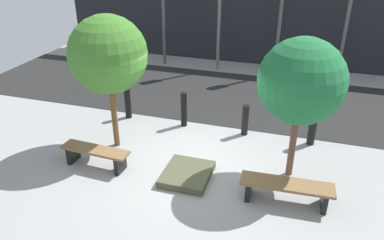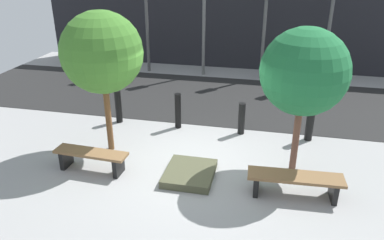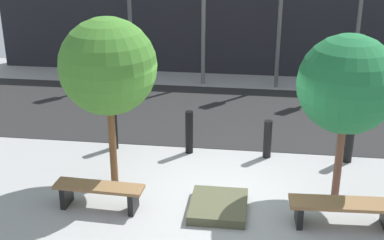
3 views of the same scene
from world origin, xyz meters
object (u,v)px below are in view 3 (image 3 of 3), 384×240
at_px(bollard_left, 189,132).
at_px(traffic_light_mid_east, 281,3).
at_px(bollard_far_left, 114,129).
at_px(planter_bed, 218,206).
at_px(tree_behind_left_bench, 108,67).
at_px(bollard_right, 349,140).
at_px(bollard_center, 268,139).
at_px(tree_behind_right_bench, 347,85).
at_px(bench_right, 343,209).
at_px(bench_left, 99,192).

xyz_separation_m(bollard_left, traffic_light_mid_east, (1.99, 4.96, 2.05)).
bearing_deg(bollard_far_left, planter_bed, -42.39).
bearing_deg(tree_behind_left_bench, bollard_right, 18.04).
bearing_deg(bollard_center, tree_behind_left_bench, -152.92).
relative_size(planter_bed, tree_behind_right_bench, 0.37).
relative_size(planter_bed, bollard_center, 1.36).
relative_size(planter_bed, traffic_light_mid_east, 0.32).
xyz_separation_m(tree_behind_right_bench, bollard_center, (-1.30, 1.55, -1.81)).
bearing_deg(tree_behind_left_bench, bollard_far_left, 105.42).
bearing_deg(bench_right, bench_left, 177.17).
relative_size(bench_right, bollard_far_left, 2.01).
relative_size(bench_left, tree_behind_right_bench, 0.53).
xyz_separation_m(planter_bed, traffic_light_mid_east, (1.12, 7.32, 2.46)).
height_order(bench_left, tree_behind_right_bench, tree_behind_right_bench).
bearing_deg(traffic_light_mid_east, bollard_right, -73.49).
distance_m(planter_bed, bollard_center, 2.54).
xyz_separation_m(planter_bed, bollard_right, (2.59, 2.37, 0.42)).
distance_m(bench_left, bollard_right, 5.41).
relative_size(tree_behind_left_bench, traffic_light_mid_east, 0.90).
height_order(tree_behind_right_bench, bollard_right, tree_behind_right_bench).
bearing_deg(bench_left, bench_right, 2.83).
relative_size(planter_bed, tree_behind_left_bench, 0.35).
bearing_deg(bollard_center, bench_left, -139.73).
xyz_separation_m(tree_behind_right_bench, traffic_light_mid_east, (-1.04, 6.51, 0.30)).
distance_m(bench_right, tree_behind_right_bench, 2.16).
height_order(bench_right, planter_bed, bench_right).
height_order(bench_right, bollard_left, bollard_left).
xyz_separation_m(bench_left, bench_right, (4.33, 0.00, -0.00)).
distance_m(tree_behind_right_bench, bollard_right, 2.36).
bearing_deg(tree_behind_left_bench, bollard_center, 27.08).
bearing_deg(bollard_far_left, tree_behind_right_bench, -18.04).
bearing_deg(planter_bed, bollard_left, 110.06).
height_order(tree_behind_left_bench, bollard_center, tree_behind_left_bench).
bearing_deg(bench_left, traffic_light_mid_east, 69.23).
height_order(planter_bed, traffic_light_mid_east, traffic_light_mid_east).
distance_m(planter_bed, bollard_far_left, 3.53).
distance_m(tree_behind_left_bench, bollard_left, 2.78).
distance_m(bench_right, traffic_light_mid_east, 7.91).
height_order(bench_right, bollard_center, bollard_center).
relative_size(bench_left, bollard_far_left, 1.78).
relative_size(bench_right, bollard_center, 2.18).
relative_size(tree_behind_left_bench, bollard_far_left, 3.58).
relative_size(bench_left, bollard_center, 1.93).
height_order(bollard_far_left, bollard_center, bollard_far_left).
height_order(planter_bed, tree_behind_right_bench, tree_behind_right_bench).
relative_size(tree_behind_left_bench, bollard_right, 3.28).
height_order(bench_left, bench_right, bench_left).
xyz_separation_m(tree_behind_right_bench, bollard_right, (0.43, 1.55, -1.73)).
bearing_deg(bollard_right, planter_bed, -137.61).
xyz_separation_m(bench_right, traffic_light_mid_east, (-1.04, 7.52, 2.21)).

